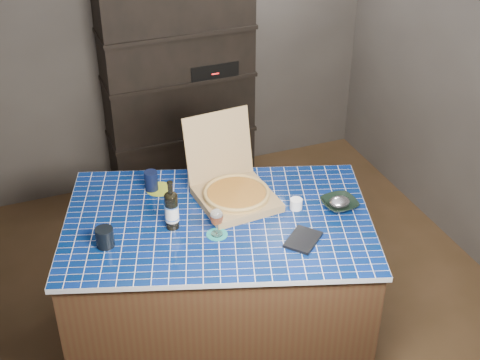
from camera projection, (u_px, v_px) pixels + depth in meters
name	position (u px, v px, depth m)	size (l,w,h in m)	color
room	(247.00, 139.00, 4.12)	(3.50, 3.50, 3.50)	brown
shelving_unit	(179.00, 92.00, 5.51)	(1.20, 0.41, 1.80)	black
kitchen_island	(219.00, 283.00, 4.14)	(2.04, 1.62, 0.97)	#3F2A18
pizza_box	(235.00, 191.00, 4.01)	(0.47, 0.56, 0.47)	#A67F55
mead_bottle	(172.00, 210.00, 3.74)	(0.08, 0.08, 0.31)	black
teal_trivet	(217.00, 234.00, 3.75)	(0.12, 0.12, 0.01)	#19847D
wine_glass	(217.00, 217.00, 3.68)	(0.08, 0.08, 0.17)	white
tumbler	(105.00, 237.00, 3.64)	(0.10, 0.10, 0.11)	black
dvd_case	(303.00, 240.00, 3.70)	(0.15, 0.22, 0.02)	black
bowl	(339.00, 204.00, 3.96)	(0.21, 0.21, 0.05)	black
foil_contents	(340.00, 202.00, 3.95)	(0.13, 0.11, 0.06)	#A7A7B2
white_jar	(296.00, 204.00, 3.95)	(0.07, 0.07, 0.06)	white
navy_cup	(151.00, 181.00, 4.10)	(0.08, 0.08, 0.13)	black
green_trivet	(159.00, 189.00, 4.14)	(0.16, 0.16, 0.01)	#A2B126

